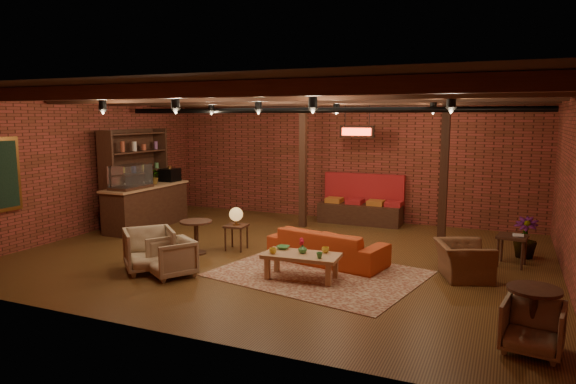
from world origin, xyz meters
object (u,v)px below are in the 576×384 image
at_px(round_table_right, 533,307).
at_px(plant_tall, 528,197).
at_px(sofa, 327,246).
at_px(armchair_b, 172,256).
at_px(armchair_far, 533,325).
at_px(armchair_right, 463,254).
at_px(side_table_lamp, 236,218).
at_px(armchair_a, 149,248).
at_px(side_table_book, 512,238).
at_px(coffee_table, 301,257).
at_px(round_table_left, 196,231).

height_order(round_table_right, plant_tall, plant_tall).
distance_m(sofa, armchair_b, 2.84).
xyz_separation_m(armchair_b, armchair_far, (5.56, -0.71, -0.02)).
distance_m(armchair_b, armchair_right, 4.94).
xyz_separation_m(sofa, side_table_lamp, (-2.03, 0.16, 0.35)).
height_order(armchair_b, plant_tall, plant_tall).
height_order(armchair_a, side_table_book, armchair_a).
height_order(sofa, round_table_right, round_table_right).
height_order(armchair_a, round_table_right, armchair_a).
height_order(sofa, side_table_book, sofa).
distance_m(side_table_lamp, round_table_right, 5.98).
distance_m(round_table_right, armchair_far, 0.23).
bearing_deg(armchair_right, armchair_far, 179.74).
distance_m(sofa, armchair_right, 2.41).
distance_m(coffee_table, side_table_lamp, 2.33).
xyz_separation_m(armchair_b, plant_tall, (5.56, 3.71, 0.84)).
height_order(coffee_table, armchair_right, armchair_right).
bearing_deg(sofa, armchair_far, 154.63).
height_order(armchair_a, armchair_right, armchair_a).
bearing_deg(round_table_right, armchair_far, -90.00).
height_order(side_table_lamp, armchair_a, side_table_lamp).
height_order(sofa, plant_tall, plant_tall).
bearing_deg(armchair_b, armchair_far, 25.38).
bearing_deg(round_table_right, round_table_left, 161.99).
relative_size(armchair_b, round_table_right, 0.99).
bearing_deg(side_table_book, coffee_table, -145.08).
bearing_deg(armchair_a, armchair_right, -27.83).
xyz_separation_m(armchair_b, armchair_right, (4.58, 1.87, 0.05)).
xyz_separation_m(side_table_lamp, armchair_a, (-0.70, -1.89, -0.25)).
bearing_deg(side_table_book, side_table_lamp, -168.97).
relative_size(coffee_table, armchair_far, 1.96).
distance_m(coffee_table, armchair_far, 3.77).
relative_size(armchair_a, round_table_right, 1.16).
relative_size(side_table_lamp, round_table_left, 1.32).
bearing_deg(armchair_far, round_table_right, 98.66).
bearing_deg(plant_tall, round_table_right, -90.00).
distance_m(side_table_book, plant_tall, 1.00).
bearing_deg(plant_tall, coffee_table, -139.46).
bearing_deg(armchair_b, side_table_lamp, 118.54).
bearing_deg(round_table_left, armchair_b, -72.78).
bearing_deg(round_table_right, armchair_right, 112.12).
height_order(armchair_right, armchair_far, armchair_right).
xyz_separation_m(round_table_left, armchair_right, (5.01, 0.46, -0.04)).
bearing_deg(side_table_lamp, plant_tall, 17.61).
distance_m(side_table_lamp, armchair_a, 2.03).
height_order(sofa, armchair_b, armchair_b).
relative_size(round_table_left, round_table_right, 0.93).
height_order(round_table_left, armchair_right, armchair_right).
distance_m(coffee_table, side_table_book, 3.96).
height_order(coffee_table, armchair_b, armchair_b).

